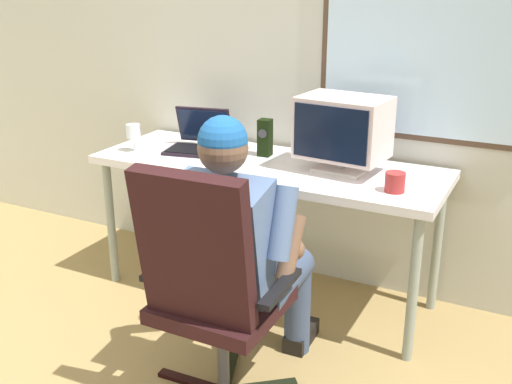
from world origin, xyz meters
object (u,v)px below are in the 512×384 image
object	(u,v)px
crt_monitor	(343,128)
coffee_mug	(395,182)
person_seated	(239,246)
desk	(267,174)
wine_glass	(133,133)
laptop	(200,139)
desk_speaker	(265,138)
office_chair	(208,282)

from	to	relation	value
crt_monitor	coffee_mug	size ratio (longest dim) A/B	4.87
person_seated	desk	bearing A→B (deg)	106.92
desk	coffee_mug	size ratio (longest dim) A/B	20.30
wine_glass	coffee_mug	world-z (taller)	wine_glass
person_seated	wine_glass	bearing A→B (deg)	149.34
desk	laptop	size ratio (longest dim) A/B	5.01
desk	wine_glass	xyz separation A→B (m)	(-0.74, -0.14, 0.17)
desk	desk_speaker	size ratio (longest dim) A/B	9.22
coffee_mug	desk	bearing A→B (deg)	168.65
office_chair	person_seated	bearing A→B (deg)	92.01
laptop	person_seated	bearing A→B (deg)	-49.34
desk	office_chair	world-z (taller)	office_chair
person_seated	crt_monitor	world-z (taller)	person_seated
person_seated	desk_speaker	distance (m)	0.89
desk	office_chair	size ratio (longest dim) A/B	1.73
person_seated	laptop	distance (m)	1.03
coffee_mug	wine_glass	bearing A→B (deg)	-179.95
office_chair	crt_monitor	size ratio (longest dim) A/B	2.41
person_seated	wine_glass	size ratio (longest dim) A/B	7.86
laptop	coffee_mug	xyz separation A→B (m)	(1.14, -0.20, -0.01)
person_seated	laptop	size ratio (longest dim) A/B	3.28
desk	desk_speaker	distance (m)	0.21
coffee_mug	laptop	bearing A→B (deg)	169.87
person_seated	desk_speaker	bearing A→B (deg)	109.06
desk	desk_speaker	xyz separation A→B (m)	(-0.07, 0.11, 0.16)
person_seated	laptop	xyz separation A→B (m)	(-0.66, 0.77, 0.19)
wine_glass	crt_monitor	bearing A→B (deg)	9.02
office_chair	wine_glass	bearing A→B (deg)	139.49
person_seated	crt_monitor	distance (m)	0.84
coffee_mug	office_chair	bearing A→B (deg)	-120.05
coffee_mug	person_seated	bearing A→B (deg)	-130.60
desk	coffee_mug	xyz separation A→B (m)	(0.70, -0.14, 0.11)
person_seated	desk_speaker	xyz separation A→B (m)	(-0.28, 0.81, 0.23)
desk	wine_glass	size ratio (longest dim) A/B	12.01
crt_monitor	laptop	xyz separation A→B (m)	(-0.83, 0.03, -0.16)
office_chair	laptop	world-z (taller)	office_chair
laptop	desk_speaker	bearing A→B (deg)	6.81
desk_speaker	laptop	bearing A→B (deg)	-173.19
desk	office_chair	distance (m)	0.99
office_chair	desk_speaker	world-z (taller)	office_chair
desk	person_seated	distance (m)	0.74
crt_monitor	coffee_mug	bearing A→B (deg)	-29.53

